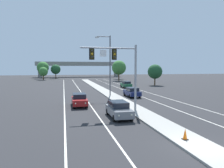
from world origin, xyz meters
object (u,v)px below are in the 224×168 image
car_oncoming_grey (119,109)px  car_receding_green (126,84)px  car_receding_navy (132,92)px  traffic_cone_median_nose (185,134)px  tree_far_left_c (43,72)px  tree_far_right_b (119,68)px  tree_far_right_c (119,69)px  overhead_signal_mast (119,64)px  tree_far_left_a (43,68)px  car_oncoming_red (79,100)px  tree_far_right_a (155,72)px  tree_far_left_b (56,69)px  street_lamp_median (109,62)px

car_oncoming_grey → car_receding_green: bearing=72.1°
car_receding_navy → traffic_cone_median_nose: 21.57m
car_receding_green → tree_far_left_c: size_ratio=0.90×
car_oncoming_grey → tree_far_right_b: (14.20, 54.23, 3.97)m
car_oncoming_grey → tree_far_right_c: size_ratio=0.69×
overhead_signal_mast → tree_far_left_a: overhead_signal_mast is taller
overhead_signal_mast → car_oncoming_red: (-3.94, 4.66, -4.46)m
car_receding_navy → tree_far_right_b: size_ratio=0.61×
tree_far_right_c → tree_far_left_a: bearing=157.2°
overhead_signal_mast → car_receding_navy: size_ratio=1.60×
tree_far_left_c → tree_far_right_a: bearing=-44.3°
tree_far_left_a → tree_far_right_b: size_ratio=1.00×
car_receding_navy → tree_far_left_c: 54.81m
tree_far_right_c → tree_far_left_c: 29.43m
tree_far_left_c → tree_far_left_b: (4.15, 12.49, 0.75)m
traffic_cone_median_nose → tree_far_right_a: 45.05m
car_receding_green → tree_far_right_a: bearing=27.5°
overhead_signal_mast → car_oncoming_grey: overhead_signal_mast is taller
tree_far_left_b → tree_far_right_b: 32.71m
car_oncoming_grey → overhead_signal_mast: bearing=75.6°
street_lamp_median → tree_far_left_b: size_ratio=1.63×
overhead_signal_mast → traffic_cone_median_nose: (1.92, -10.07, -4.77)m
overhead_signal_mast → tree_far_left_c: (-13.32, 62.77, -2.02)m
tree_far_right_a → tree_far_left_c: bearing=135.7°
tree_far_left_c → tree_far_right_c: bearing=-1.8°
tree_far_left_a → tree_far_right_b: (28.06, -22.93, -0.00)m
street_lamp_median → car_oncoming_grey: size_ratio=2.23×
street_lamp_median → overhead_signal_mast: bearing=-97.1°
tree_far_left_a → tree_far_right_b: bearing=-39.2°
car_receding_green → tree_far_left_a: (-23.29, 47.98, 3.97)m
tree_far_right_a → tree_far_right_b: (-4.89, 20.04, 1.06)m
car_receding_green → tree_far_left_c: bearing=121.5°
tree_far_right_a → tree_far_right_b: size_ratio=0.78×
tree_far_left_c → tree_far_right_b: size_ratio=0.68×
tree_far_right_c → tree_far_left_a: size_ratio=0.88×
car_oncoming_grey → tree_far_left_a: (-13.86, 77.16, 3.97)m
overhead_signal_mast → street_lamp_median: 12.77m
street_lamp_median → tree_far_left_b: street_lamp_median is taller
car_oncoming_red → car_receding_green: same height
car_oncoming_grey → tree_far_right_a: size_ratio=0.78×
street_lamp_median → tree_far_left_b: (-10.76, 62.60, -1.78)m
car_receding_navy → tree_far_left_a: bearing=107.3°
overhead_signal_mast → tree_far_left_b: (-9.18, 75.26, -1.27)m
overhead_signal_mast → car_receding_navy: 13.18m
car_oncoming_grey → traffic_cone_median_nose: bearing=-71.4°
tree_far_right_c → tree_far_left_b: bearing=152.0°
car_oncoming_red → tree_far_left_b: bearing=94.2°
tree_far_right_c → tree_far_right_a: 30.22m
tree_far_right_c → tree_far_right_a: bearing=-85.5°
tree_far_right_a → car_oncoming_grey: bearing=-119.2°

